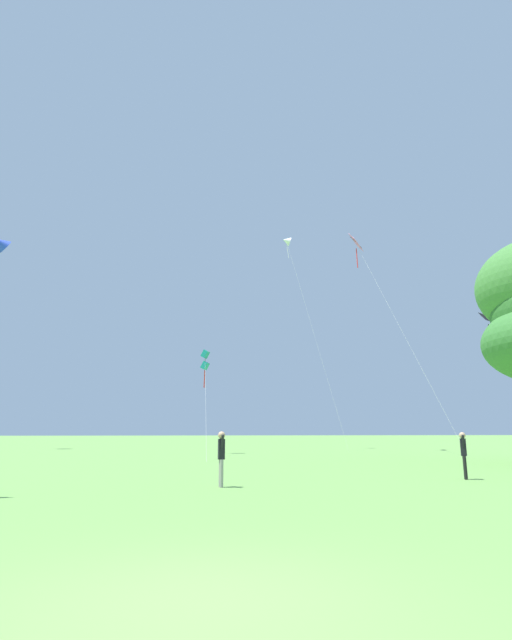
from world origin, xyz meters
name	(u,v)px	position (x,y,z in m)	size (l,w,h in m)	color
ground_plane	(200,607)	(0.00, 0.00, 0.00)	(400.00, 400.00, 0.00)	#669947
kite_blue_delta	(0,243)	(-17.81, 43.83, 19.57)	(3.60, 6.39, 20.58)	blue
kite_black_large	(491,325)	(21.51, 25.85, 8.89)	(2.22, 8.83, 9.89)	black
kite_teal_box	(205,361)	(1.81, 32.10, 6.77)	(0.77, 10.56, 7.61)	teal
kite_pink_low	(358,250)	(15.76, 35.57, 17.79)	(2.91, 12.67, 19.50)	pink
kite_white_distant	(287,241)	(10.41, 41.43, 20.62)	(3.29, 9.07, 21.23)	white
person_in_blue_jacket	(221,453)	(1.08, 9.81, 0.94)	(0.21, 0.51, 1.56)	gray
person_foreground_watcher	(464,451)	(9.37, 10.86, 0.93)	(0.29, 0.48, 1.54)	black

